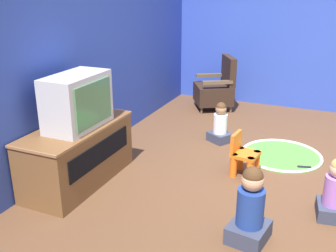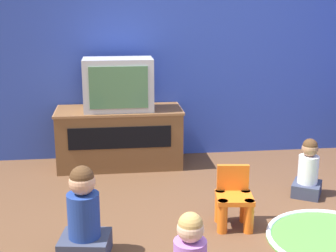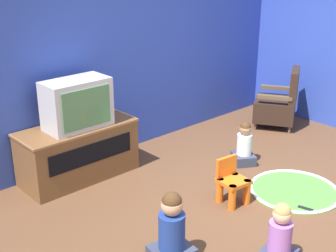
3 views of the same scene
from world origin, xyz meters
name	(u,v)px [view 2 (image 2 of 3)]	position (x,y,z in m)	size (l,w,h in m)	color
ground_plane	(260,251)	(0.00, 0.00, 0.00)	(30.00, 30.00, 0.00)	brown
wall_back	(190,27)	(-0.14, 2.26, 1.42)	(5.73, 0.12, 2.84)	#2D47B2
tv_cabinet	(120,136)	(-0.92, 1.91, 0.32)	(1.29, 0.56, 0.61)	brown
television	(118,84)	(-0.92, 1.86, 0.87)	(0.69, 0.38, 0.53)	#B7B7BC
yellow_kid_chair	(234,202)	(-0.09, 0.40, 0.20)	(0.30, 0.29, 0.46)	orange
play_mat	(332,239)	(0.57, 0.09, 0.01)	(0.95, 0.95, 0.04)	green
child_watching_left	(84,218)	(-1.20, 0.09, 0.28)	(0.37, 0.34, 0.65)	#33384C
child_watching_right	(308,171)	(0.71, 0.90, 0.23)	(0.34, 0.35, 0.53)	#33384C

